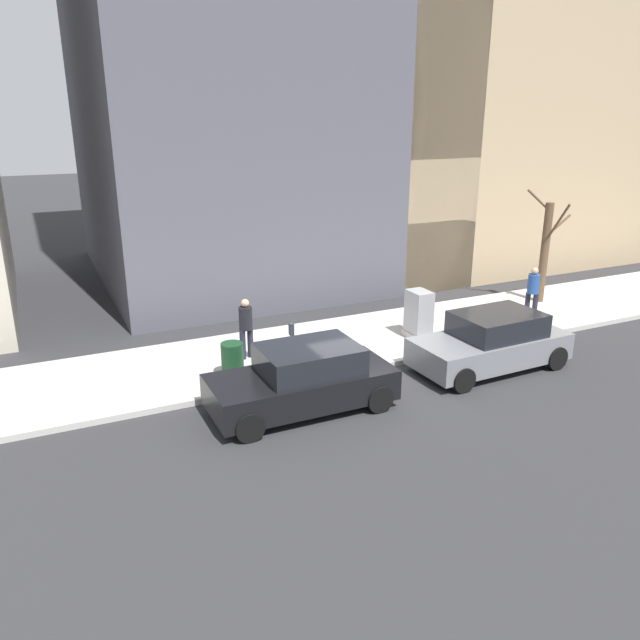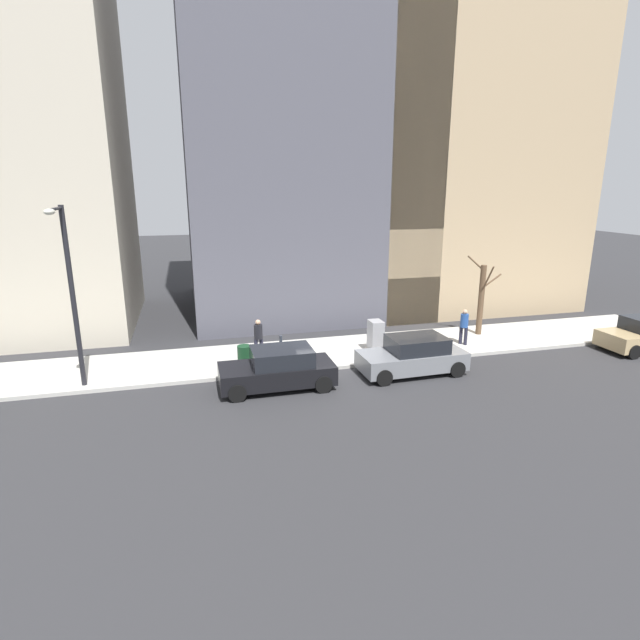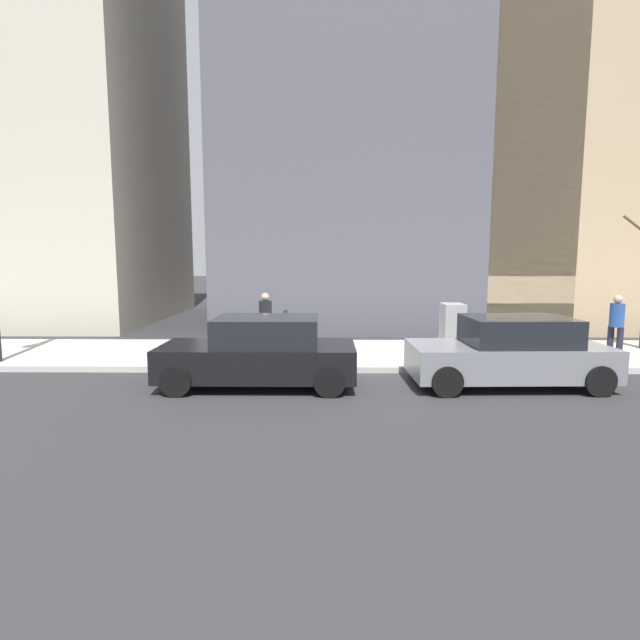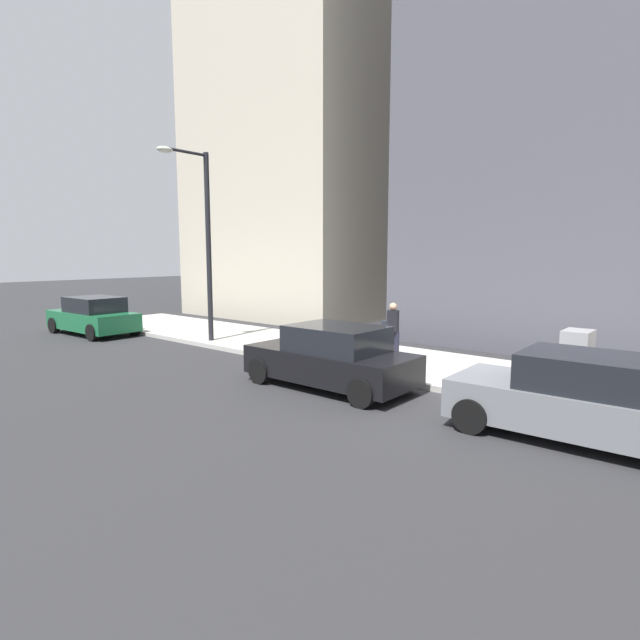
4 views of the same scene
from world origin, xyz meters
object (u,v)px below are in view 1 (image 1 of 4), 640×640
(trash_bin, at_px, (233,360))
(parked_car_black, at_px, (304,380))
(utility_box, at_px, (419,315))
(parking_meter, at_px, (292,343))
(parked_car_grey, at_px, (491,342))
(pedestrian_midblock, at_px, (246,325))
(bare_tree, at_px, (545,250))
(pedestrian_near_meter, at_px, (533,290))

(trash_bin, bearing_deg, parked_car_black, -154.67)
(utility_box, relative_size, trash_bin, 1.59)
(parking_meter, distance_m, utility_box, 4.46)
(parked_car_grey, relative_size, pedestrian_midblock, 2.56)
(utility_box, bearing_deg, parking_meter, 101.00)
(parked_car_grey, height_order, pedestrian_midblock, pedestrian_midblock)
(parking_meter, relative_size, bare_tree, 0.35)
(parked_car_grey, bearing_deg, trash_bin, 70.83)
(parked_car_grey, height_order, parking_meter, parked_car_grey)
(bare_tree, xyz_separation_m, pedestrian_midblock, (-0.63, 11.01, -0.88))
(utility_box, relative_size, pedestrian_midblock, 0.86)
(pedestrian_midblock, bearing_deg, parked_car_grey, -41.73)
(parked_car_grey, relative_size, parking_meter, 3.15)
(bare_tree, xyz_separation_m, trash_bin, (-1.69, 11.74, -1.37))
(parked_car_black, bearing_deg, bare_tree, -70.52)
(parking_meter, bearing_deg, pedestrian_near_meter, -84.27)
(pedestrian_near_meter, xyz_separation_m, pedestrian_midblock, (0.64, 9.40, 0.00))
(bare_tree, relative_size, pedestrian_near_meter, 2.34)
(trash_bin, height_order, pedestrian_midblock, pedestrian_midblock)
(parked_car_grey, distance_m, bare_tree, 6.59)
(parking_meter, xyz_separation_m, trash_bin, (0.45, 1.42, -0.38))
(parked_car_black, xyz_separation_m, parking_meter, (1.67, -0.41, 0.24))
(utility_box, height_order, pedestrian_midblock, pedestrian_midblock)
(trash_bin, bearing_deg, bare_tree, -81.82)
(parking_meter, bearing_deg, parked_car_grey, -107.52)
(bare_tree, distance_m, trash_bin, 11.94)
(parking_meter, relative_size, pedestrian_midblock, 0.81)
(parked_car_black, bearing_deg, pedestrian_near_meter, -74.47)
(parked_car_grey, height_order, pedestrian_near_meter, pedestrian_near_meter)
(utility_box, bearing_deg, parked_car_grey, -164.95)
(parking_meter, xyz_separation_m, pedestrian_midblock, (1.51, 0.69, 0.11))
(utility_box, xyz_separation_m, pedestrian_midblock, (0.66, 5.06, 0.24))
(parking_meter, bearing_deg, pedestrian_midblock, 24.45)
(bare_tree, distance_m, pedestrian_near_meter, 2.23)
(parked_car_grey, xyz_separation_m, parked_car_black, (-0.08, 5.44, 0.00))
(parked_car_grey, xyz_separation_m, parking_meter, (1.59, 5.03, 0.24))
(parked_car_grey, distance_m, utility_box, 2.53)
(parked_car_grey, xyz_separation_m, trash_bin, (2.04, 6.45, -0.14))
(parking_meter, height_order, utility_box, utility_box)
(trash_bin, relative_size, pedestrian_near_meter, 0.54)
(parked_car_grey, distance_m, pedestrian_midblock, 6.51)
(utility_box, bearing_deg, parked_car_black, 117.76)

